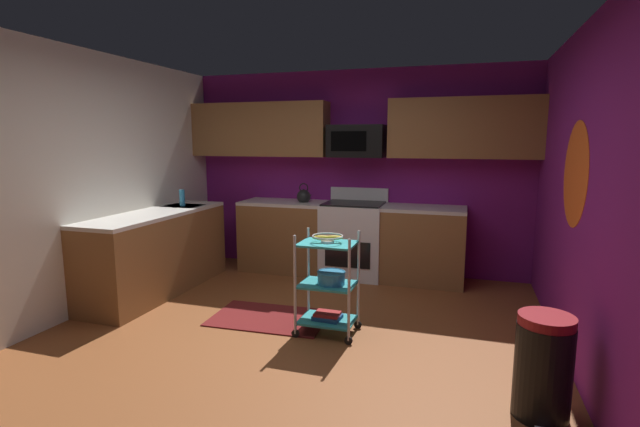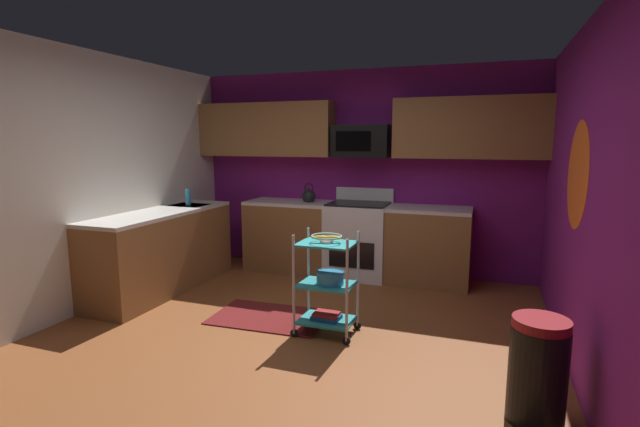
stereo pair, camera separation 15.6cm
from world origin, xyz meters
TOP-DOWN VIEW (x-y plane):
  - floor at (0.00, 0.00)m, footprint 4.40×4.80m
  - wall_back at (0.00, 2.43)m, footprint 4.52×0.06m
  - wall_left at (-2.23, 0.00)m, footprint 0.06×4.80m
  - wall_right at (2.23, 0.00)m, footprint 0.06×4.80m
  - wall_flower_decal at (2.20, 0.53)m, footprint 0.00×0.83m
  - counter_run at (-0.79, 1.57)m, footprint 3.62×2.58m
  - oven_range at (0.07, 2.10)m, footprint 0.76×0.65m
  - upper_cabinets at (-0.02, 2.23)m, footprint 4.40×0.33m
  - microwave at (0.07, 2.21)m, footprint 0.70×0.39m
  - rolling_cart at (0.27, 0.28)m, footprint 0.55×0.38m
  - fruit_bowl at (0.27, 0.28)m, footprint 0.27×0.27m
  - mixing_bowl_large at (0.30, 0.28)m, footprint 0.25×0.25m
  - book_stack at (0.27, 0.28)m, footprint 0.25×0.20m
  - kettle at (-0.60, 2.10)m, footprint 0.21×0.18m
  - dish_soap_bottle at (-1.89, 1.31)m, footprint 0.06×0.06m
  - trash_can at (1.90, -0.53)m, footprint 0.34×0.42m
  - floor_rug at (-0.37, 0.44)m, footprint 1.13×0.75m

SIDE VIEW (x-z plane):
  - floor at x=0.00m, z-range -0.04..0.00m
  - floor_rug at x=-0.37m, z-range 0.00..0.01m
  - book_stack at x=0.27m, z-range 0.13..0.19m
  - trash_can at x=1.90m, z-range 0.00..0.66m
  - rolling_cart at x=0.27m, z-range -0.01..0.91m
  - counter_run at x=-0.79m, z-range 0.00..0.92m
  - oven_range at x=0.07m, z-range -0.07..1.03m
  - mixing_bowl_large at x=0.30m, z-range 0.46..0.58m
  - fruit_bowl at x=0.27m, z-range 0.84..0.91m
  - kettle at x=-0.60m, z-range 0.86..1.13m
  - dish_soap_bottle at x=-1.89m, z-range 0.92..1.12m
  - wall_back at x=0.00m, z-range 0.00..2.60m
  - wall_left at x=-2.23m, z-range 0.00..2.60m
  - wall_right at x=2.23m, z-range 0.00..2.60m
  - wall_flower_decal at x=2.20m, z-range 1.03..1.87m
  - microwave at x=0.07m, z-range 1.50..1.90m
  - upper_cabinets at x=-0.02m, z-range 1.50..2.20m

